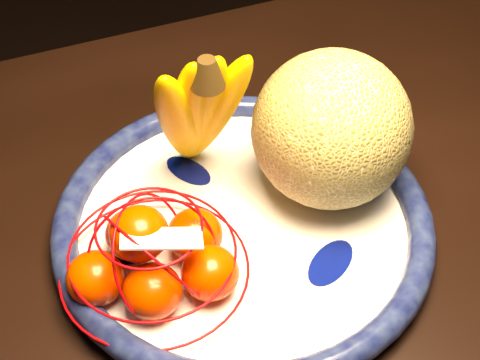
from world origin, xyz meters
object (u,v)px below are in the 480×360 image
object	(u,v)px
dining_table	(423,276)
cantaloupe	(331,129)
banana_bunch	(197,106)
fruit_bowl	(243,224)
mandarin_bag	(154,257)

from	to	relation	value
dining_table	cantaloupe	bearing A→B (deg)	135.19
dining_table	banana_bunch	size ratio (longest dim) A/B	8.23
dining_table	fruit_bowl	size ratio (longest dim) A/B	4.13
fruit_bowl	dining_table	bearing A→B (deg)	-16.76
banana_bunch	mandarin_bag	size ratio (longest dim) A/B	0.82
fruit_bowl	banana_bunch	distance (m)	0.13
dining_table	banana_bunch	bearing A→B (deg)	143.84
dining_table	banana_bunch	world-z (taller)	banana_bunch
fruit_bowl	mandarin_bag	distance (m)	0.11
dining_table	fruit_bowl	distance (m)	0.23
dining_table	mandarin_bag	xyz separation A→B (m)	(-0.30, 0.02, 0.13)
fruit_bowl	cantaloupe	distance (m)	0.13
dining_table	mandarin_bag	distance (m)	0.32
dining_table	mandarin_bag	size ratio (longest dim) A/B	6.76
dining_table	banana_bunch	distance (m)	0.32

